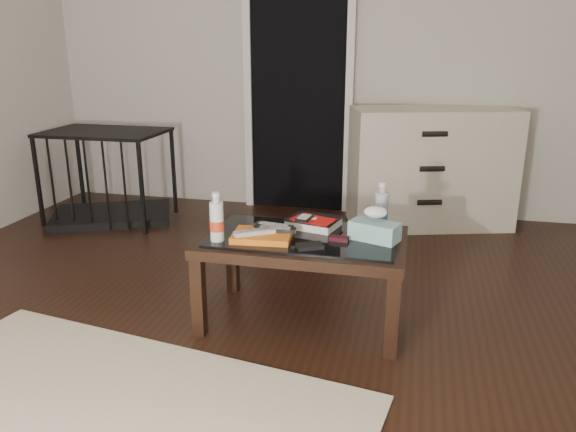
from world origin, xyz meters
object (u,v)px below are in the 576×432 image
dresser (431,168)px  water_bottle_right (381,206)px  textbook (314,222)px  tissue_box (375,231)px  water_bottle_left (217,217)px  pet_crate (110,191)px  coffee_table (303,247)px

dresser → water_bottle_right: dresser is taller
textbook → water_bottle_right: (0.34, 0.05, 0.10)m
dresser → tissue_box: 1.78m
dresser → water_bottle_left: bearing=-134.1°
textbook → water_bottle_left: bearing=-129.2°
pet_crate → textbook: 2.23m
coffee_table → tissue_box: size_ratio=4.35×
water_bottle_left → tissue_box: water_bottle_left is taller
dresser → water_bottle_left: (-1.02, -1.93, 0.13)m
textbook → coffee_table: bearing=-85.8°
coffee_table → tissue_box: tissue_box is taller
pet_crate → tissue_box: 2.57m
coffee_table → textbook: 0.17m
textbook → water_bottle_left: (-0.41, -0.31, 0.10)m
coffee_table → water_bottle_right: size_ratio=4.20×
pet_crate → water_bottle_left: 2.12m
coffee_table → pet_crate: size_ratio=0.94×
dresser → water_bottle_left: dresser is taller
dresser → tissue_box: bearing=-115.5°
coffee_table → pet_crate: bearing=144.1°
dresser → pet_crate: size_ratio=1.21×
dresser → textbook: dresser is taller
dresser → textbook: size_ratio=5.17×
tissue_box → water_bottle_left: bearing=-146.5°
coffee_table → water_bottle_left: water_bottle_left is taller
pet_crate → water_bottle_right: size_ratio=4.48×
coffee_table → water_bottle_right: bearing=28.1°
pet_crate → water_bottle_right: 2.51m
coffee_table → water_bottle_left: 0.46m
tissue_box → pet_crate: bearing=168.9°
textbook → dresser: bearing=83.4°
pet_crate → water_bottle_left: pet_crate is taller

